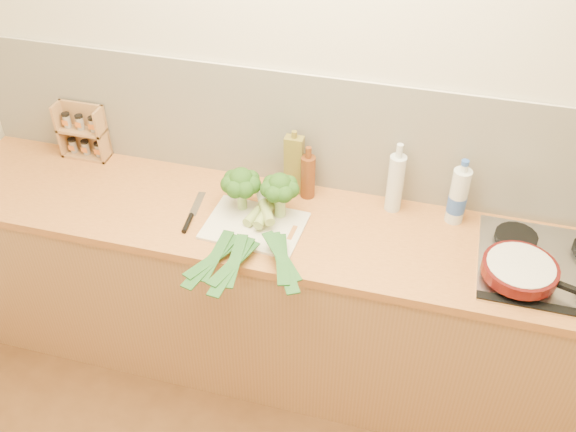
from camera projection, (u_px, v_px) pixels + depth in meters
The scene contains 16 objects.
room_shell at pixel (317, 134), 2.73m from camera, with size 3.50×3.50×3.50m.
counter at pixel (299, 298), 2.97m from camera, with size 3.20×0.62×0.90m.
gas_hob at pixel (556, 267), 2.47m from camera, with size 0.58×0.50×0.04m.
chopping_board at pixel (255, 226), 2.67m from camera, with size 0.40×0.30×0.01m, color white.
broccoli_left at pixel (241, 183), 2.67m from camera, with size 0.17×0.17×0.20m.
broccoli_right at pixel (280, 188), 2.62m from camera, with size 0.16×0.16×0.21m.
leek_front at pixel (249, 221), 2.65m from camera, with size 0.23×0.72×0.04m.
leek_mid at pixel (258, 224), 2.60m from camera, with size 0.13×0.71×0.04m.
leek_back at pixel (271, 225), 2.57m from camera, with size 0.35×0.59×0.04m.
chefs_knife at pixel (190, 218), 2.70m from camera, with size 0.05×0.29×0.02m.
skillet at pixel (521, 269), 2.39m from camera, with size 0.40×0.28×0.05m.
spice_rack at pixel (84, 134), 3.01m from camera, with size 0.23×0.09×0.27m.
oil_tin at pixel (294, 164), 2.78m from camera, with size 0.08×0.05×0.31m.
glass_bottle at pixel (395, 182), 2.68m from camera, with size 0.07×0.07×0.33m.
amber_bottle at pixel (308, 176), 2.77m from camera, with size 0.06×0.06×0.25m.
water_bottle at pixel (458, 197), 2.63m from camera, with size 0.08×0.08×0.28m.
Camera 1 is at (0.49, -0.79, 2.63)m, focal length 40.00 mm.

